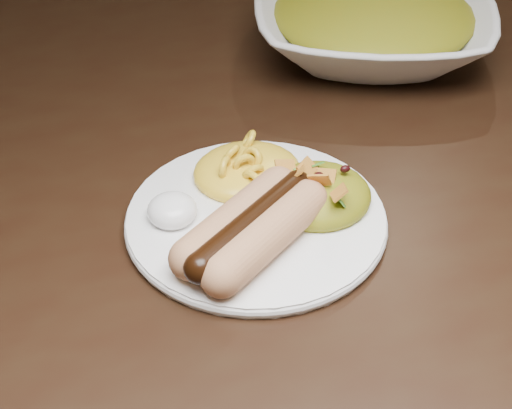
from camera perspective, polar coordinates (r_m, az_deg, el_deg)
name	(u,v)px	position (r m, az deg, el deg)	size (l,w,h in m)	color
table	(202,205)	(0.81, -3.92, -0.01)	(1.60, 0.90, 0.75)	black
plate	(256,219)	(0.64, 0.00, -1.08)	(0.21, 0.21, 0.01)	white
hotdog	(252,227)	(0.60, -0.32, -1.64)	(0.11, 0.12, 0.03)	tan
mac_and_cheese	(247,158)	(0.67, -0.66, 3.37)	(0.09, 0.09, 0.04)	yellow
sour_cream	(172,206)	(0.63, -6.14, -0.12)	(0.04, 0.04, 0.02)	white
taco_salad	(318,187)	(0.64, 4.53, 1.31)	(0.09, 0.09, 0.04)	#AA6500
serving_bowl	(372,26)	(0.88, 8.44, 12.72)	(0.26, 0.26, 0.06)	white
bowl_filling	(374,10)	(0.88, 8.56, 13.80)	(0.22, 0.22, 0.05)	#AA6500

